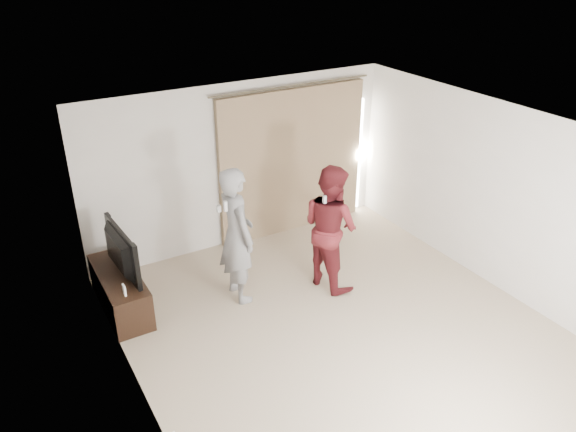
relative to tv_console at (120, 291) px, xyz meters
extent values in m
plane|color=tan|center=(2.27, -1.82, -0.27)|extent=(5.50, 5.50, 0.00)
cube|color=silver|center=(2.27, 0.93, 1.03)|extent=(5.00, 0.04, 2.60)
cube|color=silver|center=(-0.23, -1.82, 1.03)|extent=(0.04, 5.50, 2.60)
cube|color=silver|center=(-0.22, -1.42, 0.93)|extent=(0.02, 0.08, 0.12)
cube|color=white|center=(2.27, -1.82, 2.33)|extent=(5.00, 5.50, 0.01)
cube|color=tan|center=(3.17, 0.86, 0.93)|extent=(2.60, 0.10, 2.40)
cylinder|color=brown|center=(3.17, 0.86, 2.17)|extent=(2.80, 0.03, 0.03)
cube|color=white|center=(4.53, 0.90, 0.78)|extent=(0.08, 0.04, 2.00)
cube|color=black|center=(0.00, 0.00, 0.00)|extent=(0.49, 1.40, 0.54)
imported|color=black|center=(0.00, 0.00, 0.59)|extent=(0.21, 1.12, 0.64)
cylinder|color=tan|center=(0.17, 0.25, -0.24)|extent=(0.33, 0.33, 0.05)
cylinder|color=tan|center=(0.17, 0.25, -0.02)|extent=(0.18, 0.18, 0.38)
imported|color=gray|center=(1.49, -0.52, 0.68)|extent=(0.46, 0.70, 1.91)
cube|color=silver|center=(1.31, -0.62, 1.19)|extent=(0.04, 0.04, 0.14)
cube|color=silver|center=(1.31, -0.40, 1.07)|extent=(0.05, 0.05, 0.09)
imported|color=maroon|center=(2.75, -0.86, 0.63)|extent=(0.82, 0.98, 1.80)
cube|color=silver|center=(2.57, -0.96, 1.11)|extent=(0.04, 0.04, 0.14)
cube|color=silver|center=(2.57, -0.74, 0.99)|extent=(0.05, 0.05, 0.09)
camera|label=1|loc=(-1.19, -6.48, 4.24)|focal=35.00mm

